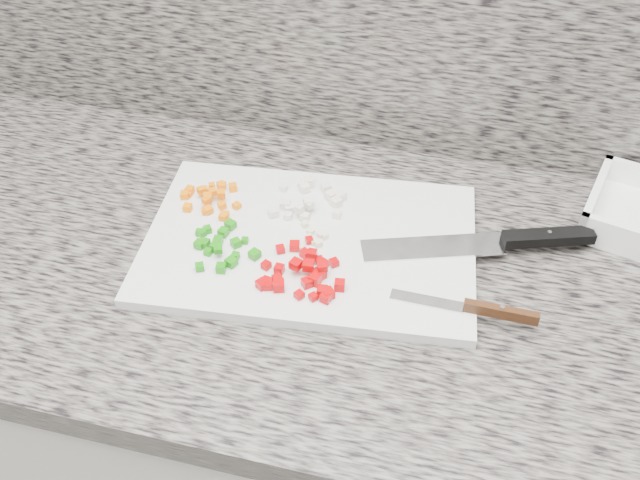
{
  "coord_description": "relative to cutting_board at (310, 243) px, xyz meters",
  "views": [
    {
      "loc": [
        0.13,
        0.74,
        1.59
      ],
      "look_at": [
        -0.04,
        1.44,
        0.94
      ],
      "focal_mm": 40.0,
      "sensor_mm": 36.0,
      "label": 1
    }
  ],
  "objects": [
    {
      "name": "paring_knife",
      "position": [
        0.25,
        -0.08,
        0.01
      ],
      "size": [
        0.19,
        0.02,
        0.02
      ],
      "rotation": [
        0.0,
        0.0,
        -0.02
      ],
      "color": "silver",
      "rests_on": "cutting_board"
    },
    {
      "name": "chef_knife",
      "position": [
        0.27,
        0.06,
        0.01
      ],
      "size": [
        0.32,
        0.14,
        0.02
      ],
      "rotation": [
        0.0,
        0.0,
        0.33
      ],
      "color": "silver",
      "rests_on": "cutting_board"
    },
    {
      "name": "countertop",
      "position": [
        0.06,
        -0.02,
        -0.03
      ],
      "size": [
        3.96,
        0.64,
        0.04
      ],
      "primitive_type": "cube",
      "color": "slate",
      "rests_on": "cabinet"
    },
    {
      "name": "cabinet",
      "position": [
        0.06,
        -0.02,
        -0.48
      ],
      "size": [
        3.92,
        0.62,
        0.86
      ],
      "primitive_type": "cube",
      "color": "silver",
      "rests_on": "ground"
    },
    {
      "name": "carrot_pile",
      "position": [
        -0.17,
        0.04,
        0.02
      ],
      "size": [
        0.1,
        0.08,
        0.02
      ],
      "color": "orange",
      "rests_on": "cutting_board"
    },
    {
      "name": "garlic_pile",
      "position": [
        0.0,
        -0.0,
        0.01
      ],
      "size": [
        0.05,
        0.06,
        0.01
      ],
      "color": "beige",
      "rests_on": "cutting_board"
    },
    {
      "name": "onion_pile",
      "position": [
        -0.02,
        0.08,
        0.02
      ],
      "size": [
        0.11,
        0.1,
        0.02
      ],
      "color": "silver",
      "rests_on": "cutting_board"
    },
    {
      "name": "green_pepper_pile",
      "position": [
        -0.11,
        -0.05,
        0.01
      ],
      "size": [
        0.11,
        0.11,
        0.02
      ],
      "color": "#18840C",
      "rests_on": "cutting_board"
    },
    {
      "name": "cutting_board",
      "position": [
        0.0,
        0.0,
        0.0
      ],
      "size": [
        0.49,
        0.35,
        0.02
      ],
      "primitive_type": "cube",
      "rotation": [
        0.0,
        0.0,
        0.1
      ],
      "color": "white",
      "rests_on": "countertop"
    },
    {
      "name": "red_pepper_pile",
      "position": [
        0.01,
        -0.08,
        0.02
      ],
      "size": [
        0.12,
        0.12,
        0.02
      ],
      "color": "#C30206",
      "rests_on": "cutting_board"
    }
  ]
}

